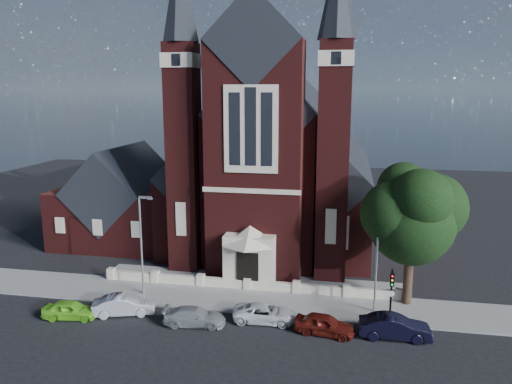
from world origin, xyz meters
TOP-DOWN VIEW (x-y plane):
  - ground at (0.00, 15.00)m, footprint 120.00×120.00m
  - pavement_strip at (0.00, 4.50)m, footprint 60.00×5.00m
  - forecourt_paving at (0.00, 8.50)m, footprint 26.00×3.00m
  - forecourt_wall at (0.00, 6.50)m, footprint 24.00×0.40m
  - church at (-0.00, 22.94)m, footprint 20.01×34.90m
  - parish_hall at (-16.00, 18.00)m, footprint 12.00×12.20m
  - street_tree at (12.60, 5.71)m, footprint 6.40×6.60m
  - street_lamp_left at (-7.91, 4.00)m, footprint 1.16×0.22m
  - street_lamp_right at (10.09, 4.00)m, footprint 1.16×0.22m
  - traffic_signal at (11.00, 2.43)m, footprint 0.28×0.42m
  - car_lime_van at (-11.45, -0.93)m, footprint 4.05×2.10m
  - car_silver_a at (-7.95, 0.36)m, footprint 4.70×2.91m
  - car_silver_b at (-2.39, -0.28)m, footprint 4.48×2.21m
  - car_white_suv at (2.37, 1.16)m, footprint 4.63×2.30m
  - car_dark_red at (6.59, 0.08)m, footprint 4.26×2.24m
  - car_navy at (11.16, 0.38)m, footprint 4.71×1.73m

SIDE VIEW (x-z plane):
  - ground at x=0.00m, z-range 0.00..0.00m
  - pavement_strip at x=0.00m, z-range -0.06..0.06m
  - forecourt_paving at x=0.00m, z-range -0.07..0.07m
  - forecourt_wall at x=0.00m, z-range -0.45..0.45m
  - car_silver_b at x=-2.39m, z-range 0.00..1.25m
  - car_white_suv at x=2.37m, z-range 0.00..1.26m
  - car_lime_van at x=-11.45m, z-range 0.00..1.32m
  - car_dark_red at x=6.59m, z-range 0.00..1.38m
  - car_silver_a at x=-7.95m, z-range 0.00..1.46m
  - car_navy at x=11.16m, z-range 0.00..1.54m
  - traffic_signal at x=11.00m, z-range 0.58..4.58m
  - parish_hall at x=-16.00m, z-range -1.11..9.13m
  - street_lamp_left at x=-7.91m, z-range 0.55..8.64m
  - street_lamp_right at x=10.09m, z-range 0.55..8.64m
  - street_tree at x=12.60m, z-range 1.61..12.31m
  - church at x=0.00m, z-range -6.41..22.79m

